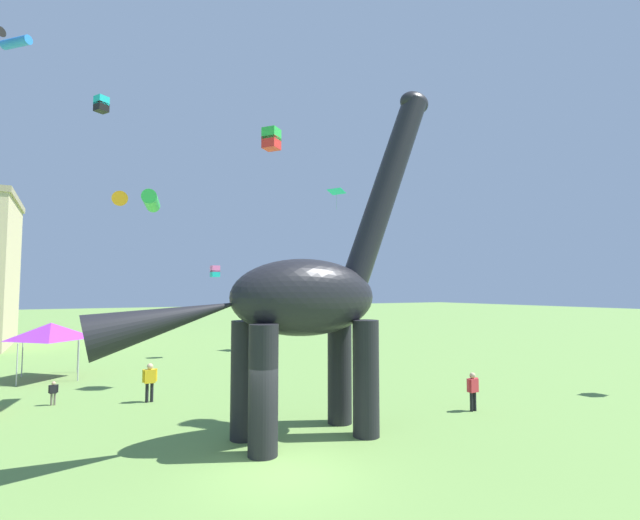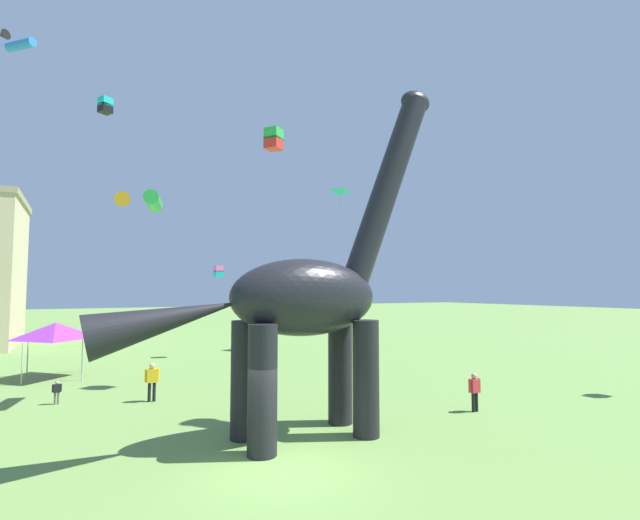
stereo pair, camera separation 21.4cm
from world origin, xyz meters
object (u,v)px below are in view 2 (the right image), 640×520
at_px(kite_near_low, 340,191).
at_px(kite_mid_center, 219,271).
at_px(person_photographer, 475,388).
at_px(kite_near_high, 147,201).
at_px(festival_canopy_tent, 55,331).
at_px(person_vendor_side, 152,378).
at_px(kite_apex, 17,43).
at_px(kite_far_right, 105,105).
at_px(person_near_flyer, 57,390).
at_px(kite_trailing, 274,139).
at_px(dinosaur_sculpture, 304,297).

height_order(kite_near_low, kite_mid_center, kite_near_low).
bearing_deg(person_photographer, kite_mid_center, 177.53).
bearing_deg(kite_near_low, kite_near_high, -146.43).
bearing_deg(festival_canopy_tent, person_vendor_side, -63.27).
xyz_separation_m(festival_canopy_tent, kite_mid_center, (9.92, 3.49, 3.57)).
height_order(festival_canopy_tent, kite_apex, kite_apex).
xyz_separation_m(kite_mid_center, kite_near_high, (-6.32, -11.34, 2.54)).
distance_m(kite_near_low, kite_far_right, 18.09).
height_order(festival_canopy_tent, kite_near_low, kite_near_low).
relative_size(person_near_flyer, person_photographer, 0.65).
xyz_separation_m(person_photographer, kite_near_high, (-11.40, 7.73, 7.75)).
bearing_deg(person_vendor_side, kite_apex, 108.27).
height_order(kite_apex, kite_near_high, kite_apex).
bearing_deg(person_near_flyer, kite_trailing, 14.28).
bearing_deg(kite_near_high, kite_trailing, 5.29).
height_order(person_near_flyer, kite_near_low, kite_near_low).
height_order(person_vendor_side, kite_far_right, kite_far_right).
xyz_separation_m(kite_near_low, kite_trailing, (-10.02, -10.17, -0.27)).
bearing_deg(person_photographer, kite_trailing, -165.15).
bearing_deg(kite_far_right, kite_apex, -139.98).
distance_m(dinosaur_sculpture, kite_apex, 19.75).
bearing_deg(festival_canopy_tent, person_near_flyer, -86.51).
xyz_separation_m(dinosaur_sculpture, festival_canopy_tent, (-7.68, 15.24, -1.99)).
height_order(festival_canopy_tent, kite_mid_center, kite_mid_center).
xyz_separation_m(person_near_flyer, kite_near_low, (19.39, 9.42, 12.28)).
bearing_deg(kite_apex, person_near_flyer, -55.52).
distance_m(kite_mid_center, kite_trailing, 12.57).
bearing_deg(kite_near_low, kite_far_right, -171.71).
xyz_separation_m(person_near_flyer, kite_near_high, (3.20, -1.32, 8.07)).
bearing_deg(person_near_flyer, dinosaur_sculpture, -31.24).
relative_size(festival_canopy_tent, kite_apex, 1.88).
distance_m(person_near_flyer, kite_near_high, 8.78).
relative_size(person_near_flyer, person_vendor_side, 0.60).
bearing_deg(kite_trailing, kite_near_low, 45.43).
height_order(dinosaur_sculpture, kite_trailing, kite_trailing).
bearing_deg(dinosaur_sculpture, kite_apex, 120.53).
distance_m(kite_near_low, kite_apex, 22.89).
relative_size(kite_trailing, kite_near_high, 0.47).
distance_m(person_vendor_side, festival_canopy_tent, 8.99).
height_order(kite_apex, kite_mid_center, kite_apex).
xyz_separation_m(dinosaur_sculpture, person_near_flyer, (-7.28, 8.70, -3.94)).
xyz_separation_m(kite_apex, kite_near_high, (5.56, -4.75, -8.11)).
bearing_deg(person_photographer, festival_canopy_tent, -153.48).
relative_size(kite_near_low, kite_mid_center, 2.08).
relative_size(person_near_flyer, kite_near_low, 0.57).
bearing_deg(person_vendor_side, dinosaur_sculpture, -95.98).
relative_size(person_photographer, festival_canopy_tent, 0.48).
bearing_deg(person_near_flyer, person_photographer, -12.93).
xyz_separation_m(person_photographer, kite_near_low, (4.79, 18.47, 11.97)).
height_order(person_photographer, kite_trailing, kite_trailing).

